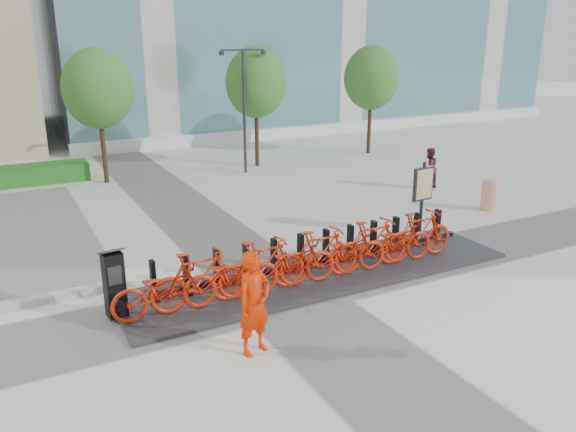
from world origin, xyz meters
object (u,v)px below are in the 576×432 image
construction_barrel (490,195)px  map_sign (423,187)px  kiosk (114,283)px  pedestrian (429,168)px  bike_0 (165,289)px  worker_red (254,303)px

construction_barrel → map_sign: map_sign is taller
kiosk → construction_barrel: size_ratio=1.45×
kiosk → pedestrian: 13.49m
kiosk → construction_barrel: bearing=2.3°
pedestrian → construction_barrel: (-0.09, -3.07, -0.26)m
bike_0 → worker_red: (1.06, -1.99, 0.31)m
pedestrian → map_sign: bearing=36.8°
worker_red → construction_barrel: 11.37m
bike_0 → worker_red: bearing=-151.8°
construction_barrel → kiosk: bearing=-170.9°
pedestrian → kiosk: bearing=12.3°
bike_0 → pedestrian: pedestrian is taller
map_sign → kiosk: bearing=-177.4°
bike_0 → kiosk: kiosk is taller
kiosk → map_sign: bearing=0.8°
worker_red → pedestrian: bearing=18.3°
bike_0 → construction_barrel: (11.54, 2.41, -0.14)m
kiosk → pedestrian: bearing=15.2°
kiosk → worker_red: bearing=-57.9°
kiosk → construction_barrel: kiosk is taller
bike_0 → construction_barrel: bike_0 is taller
worker_red → bike_0: bearing=101.2°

